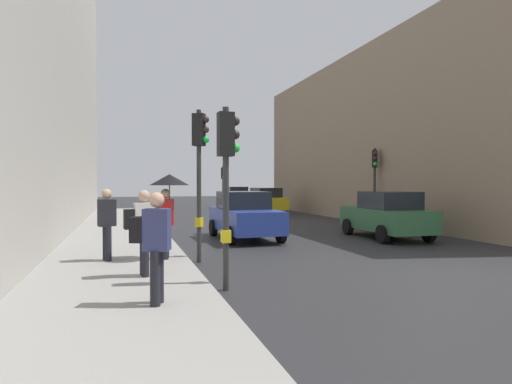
{
  "coord_description": "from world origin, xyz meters",
  "views": [
    {
      "loc": [
        -6.8,
        -8.33,
        2.07
      ],
      "look_at": [
        -0.99,
        10.76,
        1.66
      ],
      "focal_mm": 30.36,
      "sensor_mm": 36.0,
      "label": 1
    }
  ],
  "objects": [
    {
      "name": "ground_plane",
      "position": [
        0.0,
        0.0,
        0.0
      ],
      "size": [
        120.0,
        120.0,
        0.0
      ],
      "primitive_type": "plane",
      "color": "#28282B"
    },
    {
      "name": "sidewalk_kerb",
      "position": [
        -6.99,
        6.0,
        0.08
      ],
      "size": [
        3.5,
        40.0,
        0.16
      ],
      "primitive_type": "cube",
      "color": "gray",
      "rests_on": "ground"
    },
    {
      "name": "building_facade_right",
      "position": [
        11.24,
        13.41,
        4.66
      ],
      "size": [
        12.0,
        25.16,
        9.32
      ],
      "primitive_type": "cube",
      "color": "gray",
      "rests_on": "ground"
    },
    {
      "name": "traffic_light_near_right",
      "position": [
        -4.92,
        2.89,
        2.74
      ],
      "size": [
        0.44,
        0.37,
        3.98
      ],
      "color": "#2D2D2D",
      "rests_on": "ground"
    },
    {
      "name": "traffic_light_near_left",
      "position": [
        -4.92,
        -0.23,
        2.44
      ],
      "size": [
        0.44,
        0.25,
        3.53
      ],
      "color": "#2D2D2D",
      "rests_on": "ground"
    },
    {
      "name": "traffic_light_far_median",
      "position": [
        0.25,
        23.3,
        2.3
      ],
      "size": [
        0.24,
        0.43,
        3.34
      ],
      "color": "#2D2D2D",
      "rests_on": "ground"
    },
    {
      "name": "traffic_light_mid_street",
      "position": [
        4.93,
        10.24,
        2.61
      ],
      "size": [
        0.35,
        0.45,
        3.79
      ],
      "color": "#2D2D2D",
      "rests_on": "ground"
    },
    {
      "name": "car_yellow_taxi",
      "position": [
        2.34,
        19.58,
        0.88
      ],
      "size": [
        2.19,
        4.29,
        1.76
      ],
      "color": "yellow",
      "rests_on": "ground"
    },
    {
      "name": "car_green_estate",
      "position": [
        2.63,
        5.77,
        0.88
      ],
      "size": [
        2.22,
        4.3,
        1.76
      ],
      "color": "#2D6038",
      "rests_on": "ground"
    },
    {
      "name": "car_blue_van",
      "position": [
        -2.55,
        7.11,
        0.88
      ],
      "size": [
        2.08,
        4.23,
        1.76
      ],
      "color": "navy",
      "rests_on": "ground"
    },
    {
      "name": "car_dark_suv",
      "position": [
        2.71,
        28.88,
        0.88
      ],
      "size": [
        2.12,
        4.25,
        1.76
      ],
      "color": "black",
      "rests_on": "ground"
    },
    {
      "name": "pedestrian_with_umbrella",
      "position": [
        -5.75,
        2.76,
        1.84
      ],
      "size": [
        1.0,
        1.0,
        2.14
      ],
      "color": "black",
      "rests_on": "sidewalk_kerb"
    },
    {
      "name": "pedestrian_with_black_backpack",
      "position": [
        -6.46,
        0.82,
        1.16
      ],
      "size": [
        0.63,
        0.36,
        1.77
      ],
      "color": "black",
      "rests_on": "sidewalk_kerb"
    },
    {
      "name": "pedestrian_with_grey_backpack",
      "position": [
        -6.36,
        -1.38,
        1.16
      ],
      "size": [
        0.66,
        0.46,
        1.77
      ],
      "color": "black",
      "rests_on": "sidewalk_kerb"
    },
    {
      "name": "pedestrian_in_dark_coat",
      "position": [
        -7.22,
        2.93,
        1.13
      ],
      "size": [
        0.46,
        0.37,
        1.77
      ],
      "color": "black",
      "rests_on": "sidewalk_kerb"
    }
  ]
}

